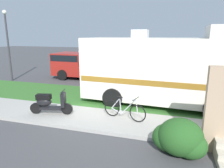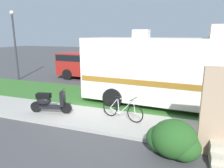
{
  "view_description": "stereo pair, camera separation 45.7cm",
  "coord_description": "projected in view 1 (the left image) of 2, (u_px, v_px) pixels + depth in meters",
  "views": [
    {
      "loc": [
        3.28,
        -8.01,
        3.2
      ],
      "look_at": [
        0.78,
        0.3,
        1.1
      ],
      "focal_mm": 33.01,
      "sensor_mm": 36.0,
      "label": 1
    },
    {
      "loc": [
        3.71,
        -7.87,
        3.2
      ],
      "look_at": [
        0.78,
        0.3,
        1.1
      ],
      "focal_mm": 33.01,
      "sensor_mm": 36.0,
      "label": 2
    }
  ],
  "objects": [
    {
      "name": "sidewalk",
      "position": [
        82.0,
        117.0,
        8.0
      ],
      "size": [
        24.0,
        2.0,
        0.12
      ],
      "color": "#9E9B93",
      "rests_on": "ground"
    },
    {
      "name": "pickup_truck_near",
      "position": [
        82.0,
        65.0,
        15.14
      ],
      "size": [
        5.09,
        2.34,
        1.86
      ],
      "color": "maroon",
      "rests_on": "ground"
    },
    {
      "name": "ground_plane",
      "position": [
        93.0,
        108.0,
        9.13
      ],
      "size": [
        80.0,
        80.0,
        0.0
      ],
      "primitive_type": "plane",
      "color": "#424244"
    },
    {
      "name": "scooter",
      "position": [
        49.0,
        103.0,
        8.09
      ],
      "size": [
        1.67,
        0.64,
        0.97
      ],
      "color": "black",
      "rests_on": "ground"
    },
    {
      "name": "bicycle",
      "position": [
        124.0,
        109.0,
        7.63
      ],
      "size": [
        1.68,
        0.6,
        0.88
      ],
      "color": "black",
      "rests_on": "ground"
    },
    {
      "name": "motorhome_rv",
      "position": [
        164.0,
        69.0,
        9.28
      ],
      "size": [
        7.17,
        2.96,
        3.54
      ],
      "color": "silver",
      "rests_on": "ground"
    },
    {
      "name": "street_lamp_post",
      "position": [
        8.0,
        40.0,
        13.93
      ],
      "size": [
        0.28,
        0.28,
        4.76
      ],
      "color": "#333338",
      "rests_on": "ground"
    },
    {
      "name": "grass_strip",
      "position": [
        104.0,
        98.0,
        10.51
      ],
      "size": [
        24.0,
        3.4,
        0.08
      ],
      "color": "#336628",
      "rests_on": "ground"
    },
    {
      "name": "bush_by_porch",
      "position": [
        179.0,
        139.0,
        5.51
      ],
      "size": [
        1.44,
        1.08,
        1.02
      ],
      "color": "#23511E",
      "rests_on": "ground"
    }
  ]
}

